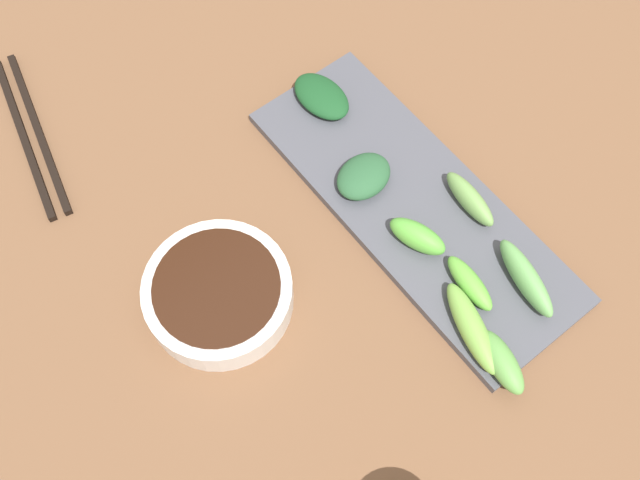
# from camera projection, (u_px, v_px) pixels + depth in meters

# --- Properties ---
(tabletop) EXTENTS (2.10, 2.10, 0.02)m
(tabletop) POSITION_uv_depth(u_px,v_px,m) (331.00, 246.00, 0.76)
(tabletop) COLOR brown
(tabletop) RESTS_ON ground
(sauce_bowl) EXTENTS (0.15, 0.15, 0.04)m
(sauce_bowl) POSITION_uv_depth(u_px,v_px,m) (218.00, 293.00, 0.70)
(sauce_bowl) COLOR silver
(sauce_bowl) RESTS_ON tabletop
(serving_plate) EXTENTS (0.15, 0.39, 0.01)m
(serving_plate) POSITION_uv_depth(u_px,v_px,m) (414.00, 204.00, 0.76)
(serving_plate) COLOR #4C4D55
(serving_plate) RESTS_ON tabletop
(broccoli_stalk_0) EXTENTS (0.03, 0.08, 0.03)m
(broccoli_stalk_0) POSITION_uv_depth(u_px,v_px,m) (470.00, 199.00, 0.74)
(broccoli_stalk_0) COLOR #71A051
(broccoli_stalk_0) RESTS_ON serving_plate
(broccoli_stalk_1) EXTENTS (0.04, 0.07, 0.02)m
(broccoli_stalk_1) POSITION_uv_depth(u_px,v_px,m) (502.00, 362.00, 0.67)
(broccoli_stalk_1) COLOR #62A24A
(broccoli_stalk_1) RESTS_ON serving_plate
(broccoli_stalk_2) EXTENTS (0.05, 0.10, 0.02)m
(broccoli_stalk_2) POSITION_uv_depth(u_px,v_px,m) (472.00, 328.00, 0.68)
(broccoli_stalk_2) COLOR #78B047
(broccoli_stalk_2) RESTS_ON serving_plate
(broccoli_stalk_3) EXTENTS (0.04, 0.09, 0.03)m
(broccoli_stalk_3) POSITION_uv_depth(u_px,v_px,m) (526.00, 278.00, 0.70)
(broccoli_stalk_3) COLOR #68A858
(broccoli_stalk_3) RESTS_ON serving_plate
(broccoli_leafy_4) EXTENTS (0.05, 0.08, 0.02)m
(broccoli_leafy_4) POSITION_uv_depth(u_px,v_px,m) (321.00, 96.00, 0.80)
(broccoli_leafy_4) COLOR #194B23
(broccoli_leafy_4) RESTS_ON serving_plate
(broccoli_leafy_5) EXTENTS (0.07, 0.06, 0.02)m
(broccoli_leafy_5) POSITION_uv_depth(u_px,v_px,m) (364.00, 176.00, 0.75)
(broccoli_leafy_5) COLOR #2A5A35
(broccoli_leafy_5) RESTS_ON serving_plate
(broccoli_stalk_6) EXTENTS (0.05, 0.07, 0.03)m
(broccoli_stalk_6) POSITION_uv_depth(u_px,v_px,m) (417.00, 236.00, 0.72)
(broccoli_stalk_6) COLOR #5CB23E
(broccoli_stalk_6) RESTS_ON serving_plate
(broccoli_stalk_7) EXTENTS (0.03, 0.07, 0.02)m
(broccoli_stalk_7) POSITION_uv_depth(u_px,v_px,m) (470.00, 283.00, 0.70)
(broccoli_stalk_7) COLOR #65B53E
(broccoli_stalk_7) RESTS_ON serving_plate
(chopsticks) EXTENTS (0.07, 0.23, 0.01)m
(chopsticks) POSITION_uv_depth(u_px,v_px,m) (31.00, 134.00, 0.80)
(chopsticks) COLOR black
(chopsticks) RESTS_ON tabletop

